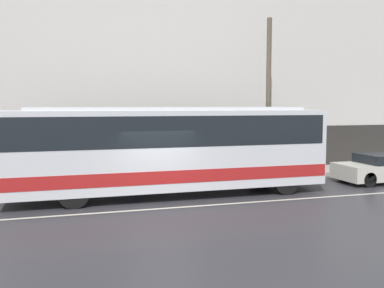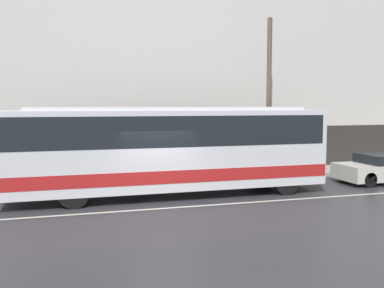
% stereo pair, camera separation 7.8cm
% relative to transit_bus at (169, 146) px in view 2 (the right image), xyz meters
% --- Properties ---
extents(ground_plane, '(60.00, 60.00, 0.00)m').
position_rel_transit_bus_xyz_m(ground_plane, '(-0.68, -1.98, -1.86)').
color(ground_plane, '#333338').
extents(sidewalk, '(60.00, 2.42, 0.17)m').
position_rel_transit_bus_xyz_m(sidewalk, '(-0.68, 3.23, -1.78)').
color(sidewalk, '#A09E99').
rests_on(sidewalk, ground_plane).
extents(building_facade, '(60.00, 0.35, 9.13)m').
position_rel_transit_bus_xyz_m(building_facade, '(-0.68, 4.58, 2.54)').
color(building_facade, silver).
rests_on(building_facade, ground_plane).
extents(lane_stripe, '(54.00, 0.14, 0.01)m').
position_rel_transit_bus_xyz_m(lane_stripe, '(-0.68, -1.98, -1.86)').
color(lane_stripe, beige).
rests_on(lane_stripe, ground_plane).
extents(transit_bus, '(11.77, 2.58, 3.30)m').
position_rel_transit_bus_xyz_m(transit_bus, '(0.00, 0.00, 0.00)').
color(transit_bus, silver).
rests_on(transit_bus, ground_plane).
extents(utility_pole_near, '(0.22, 0.22, 7.13)m').
position_rel_transit_bus_xyz_m(utility_pole_near, '(5.29, 2.48, 1.88)').
color(utility_pole_near, brown).
rests_on(utility_pole_near, sidewalk).
extents(pedestrian_waiting, '(0.36, 0.36, 1.68)m').
position_rel_transit_bus_xyz_m(pedestrian_waiting, '(-0.83, 3.90, -0.91)').
color(pedestrian_waiting, navy).
rests_on(pedestrian_waiting, sidewalk).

